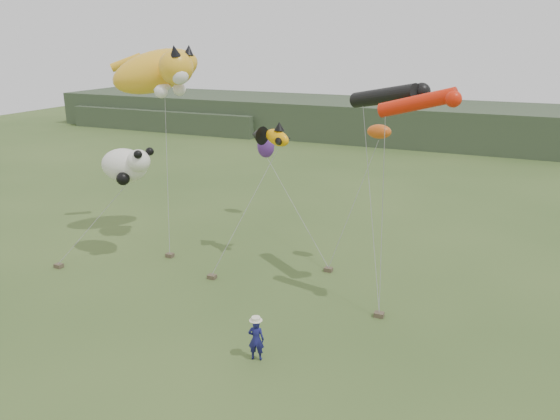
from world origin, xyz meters
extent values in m
plane|color=#385123|center=(0.00, 0.00, 0.00)|extent=(120.00, 120.00, 0.00)
cube|color=#2D3D28|center=(0.00, 45.00, 2.00)|extent=(90.00, 12.00, 4.00)
cube|color=#2D3D28|center=(-30.00, 42.00, 1.25)|extent=(25.00, 8.00, 2.50)
imported|color=navy|center=(2.15, -0.80, 0.78)|extent=(0.64, 0.50, 1.56)
cube|color=brown|center=(-6.06, 5.86, 0.10)|extent=(0.38, 0.31, 0.20)
cube|color=brown|center=(-2.71, 4.42, 0.10)|extent=(0.38, 0.31, 0.20)
cube|color=brown|center=(5.38, 3.93, 0.10)|extent=(0.38, 0.31, 0.20)
cube|color=brown|center=(-10.30, 2.53, 0.10)|extent=(0.38, 0.31, 0.20)
cube|color=brown|center=(2.04, 7.41, 0.10)|extent=(0.38, 0.31, 0.20)
ellipsoid|color=yellow|center=(-7.92, 8.29, 9.16)|extent=(5.00, 4.84, 3.13)
sphere|color=yellow|center=(-6.03, 7.34, 9.44)|extent=(1.70, 1.70, 1.70)
cone|color=black|center=(-5.75, 6.87, 10.24)|extent=(0.53, 0.64, 0.64)
cone|color=black|center=(-5.56, 7.81, 10.24)|extent=(0.53, 0.61, 0.60)
sphere|color=white|center=(-5.66, 7.06, 9.07)|extent=(0.85, 0.85, 0.85)
ellipsoid|color=white|center=(-7.73, 8.00, 8.41)|extent=(1.66, 0.83, 0.52)
sphere|color=white|center=(-6.60, 6.78, 8.31)|extent=(0.66, 0.66, 0.66)
sphere|color=white|center=(-6.41, 8.10, 8.31)|extent=(0.66, 0.66, 0.66)
cylinder|color=yellow|center=(-10.36, 9.04, 9.54)|extent=(1.75, 1.28, 1.02)
ellipsoid|color=#FFA506|center=(-0.82, 7.78, 6.27)|extent=(1.65, 1.09, 1.01)
cone|color=black|center=(-2.03, 8.08, 6.27)|extent=(0.97, 1.10, 0.91)
cone|color=black|center=(-0.72, 7.78, 6.83)|extent=(0.50, 0.50, 0.40)
cone|color=black|center=(-0.52, 7.28, 6.17)|extent=(0.53, 0.57, 0.40)
cone|color=black|center=(-0.52, 8.29, 6.17)|extent=(0.53, 0.57, 0.40)
cylinder|color=black|center=(4.46, 6.58, 8.54)|extent=(3.36, 2.52, 1.28)
sphere|color=black|center=(6.05, 6.01, 8.83)|extent=(0.71, 0.71, 0.71)
cylinder|color=red|center=(6.10, 4.90, 8.52)|extent=(3.05, 1.15, 1.31)
sphere|color=red|center=(7.43, 4.42, 8.76)|extent=(0.59, 0.59, 0.59)
ellipsoid|color=white|center=(-7.94, 5.22, 4.81)|extent=(2.49, 1.66, 1.66)
sphere|color=white|center=(-6.84, 4.94, 5.18)|extent=(1.11, 1.11, 1.11)
sphere|color=black|center=(-6.56, 4.57, 5.60)|extent=(0.41, 0.41, 0.41)
sphere|color=black|center=(-6.47, 5.36, 5.60)|extent=(0.41, 0.41, 0.41)
sphere|color=black|center=(-7.48, 4.48, 4.35)|extent=(0.65, 0.65, 0.65)
sphere|color=black|center=(-8.68, 5.50, 4.45)|extent=(0.65, 0.65, 0.65)
ellipsoid|color=#D75615|center=(3.89, 8.55, 6.76)|extent=(1.11, 0.65, 0.65)
ellipsoid|color=#51247C|center=(-4.27, 13.85, 4.50)|extent=(1.10, 0.73, 1.34)
camera|label=1|loc=(9.59, -15.83, 10.81)|focal=35.00mm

